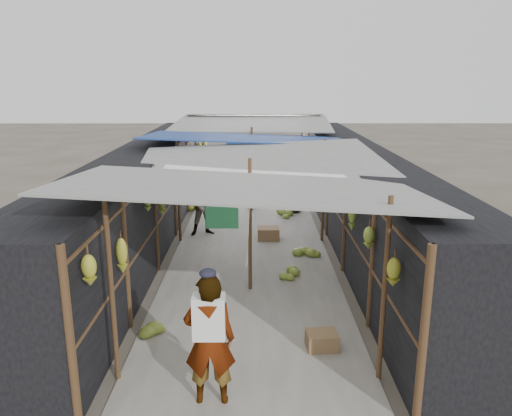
{
  "coord_description": "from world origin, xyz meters",
  "views": [
    {
      "loc": [
        0.09,
        -6.07,
        4.03
      ],
      "look_at": [
        0.12,
        4.55,
        1.25
      ],
      "focal_mm": 35.0,
      "sensor_mm": 36.0,
      "label": 1
    }
  ],
  "objects_px": {
    "crate_near": "(322,341)",
    "vendor_seated": "(294,184)",
    "vendor_elderly": "(210,340)",
    "shopper_blue": "(205,205)",
    "black_basin": "(291,209)"
  },
  "relations": [
    {
      "from": "crate_near",
      "to": "vendor_seated",
      "type": "xyz_separation_m",
      "value": [
        0.36,
        10.3,
        0.27
      ]
    },
    {
      "from": "vendor_elderly",
      "to": "vendor_seated",
      "type": "distance_m",
      "value": 11.75
    },
    {
      "from": "black_basin",
      "to": "shopper_blue",
      "type": "distance_m",
      "value": 3.42
    },
    {
      "from": "black_basin",
      "to": "vendor_elderly",
      "type": "bearing_deg",
      "value": -100.22
    },
    {
      "from": "black_basin",
      "to": "vendor_seated",
      "type": "bearing_deg",
      "value": 83.33
    },
    {
      "from": "crate_near",
      "to": "vendor_seated",
      "type": "height_order",
      "value": "vendor_seated"
    },
    {
      "from": "crate_near",
      "to": "black_basin",
      "type": "distance_m",
      "value": 8.07
    },
    {
      "from": "black_basin",
      "to": "crate_near",
      "type": "bearing_deg",
      "value": -90.71
    },
    {
      "from": "crate_near",
      "to": "vendor_elderly",
      "type": "xyz_separation_m",
      "value": [
        -1.58,
        -1.27,
        0.74
      ]
    },
    {
      "from": "crate_near",
      "to": "shopper_blue",
      "type": "distance_m",
      "value": 6.25
    },
    {
      "from": "vendor_seated",
      "to": "crate_near",
      "type": "bearing_deg",
      "value": -5.42
    },
    {
      "from": "vendor_elderly",
      "to": "vendor_seated",
      "type": "relative_size",
      "value": 2.17
    },
    {
      "from": "shopper_blue",
      "to": "vendor_seated",
      "type": "height_order",
      "value": "shopper_blue"
    },
    {
      "from": "shopper_blue",
      "to": "vendor_seated",
      "type": "relative_size",
      "value": 2.03
    },
    {
      "from": "black_basin",
      "to": "vendor_seated",
      "type": "relative_size",
      "value": 0.72
    }
  ]
}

